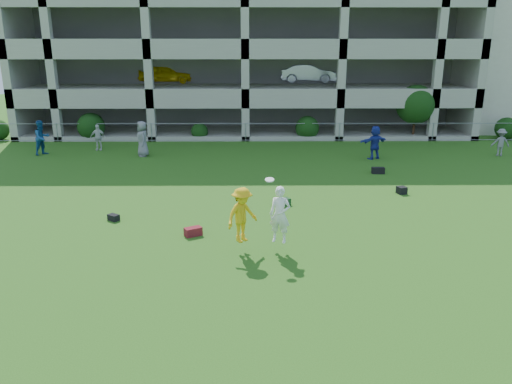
{
  "coord_description": "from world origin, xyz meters",
  "views": [
    {
      "loc": [
        0.4,
        -12.56,
        6.06
      ],
      "look_at": [
        0.53,
        3.0,
        1.4
      ],
      "focal_mm": 35.0,
      "sensor_mm": 36.0,
      "label": 1
    }
  ],
  "objects_px": {
    "bystander_a": "(42,138)",
    "frisbee_contest": "(253,215)",
    "bystander_d": "(375,142)",
    "crate_d": "(402,190)",
    "parking_garage": "(246,43)",
    "bystander_b": "(98,137)",
    "bystander_f": "(501,142)",
    "bystander_c": "(142,139)"
  },
  "relations": [
    {
      "from": "bystander_b",
      "to": "parking_garage",
      "type": "distance_m",
      "value": 15.15
    },
    {
      "from": "bystander_c",
      "to": "parking_garage",
      "type": "relative_size",
      "value": 0.07
    },
    {
      "from": "crate_d",
      "to": "parking_garage",
      "type": "height_order",
      "value": "parking_garage"
    },
    {
      "from": "bystander_a",
      "to": "crate_d",
      "type": "xyz_separation_m",
      "value": [
        18.03,
        -7.76,
        -0.82
      ]
    },
    {
      "from": "bystander_b",
      "to": "bystander_c",
      "type": "bearing_deg",
      "value": -28.92
    },
    {
      "from": "bystander_b",
      "to": "parking_garage",
      "type": "height_order",
      "value": "parking_garage"
    },
    {
      "from": "bystander_f",
      "to": "parking_garage",
      "type": "xyz_separation_m",
      "value": [
        -14.23,
        13.07,
        5.25
      ]
    },
    {
      "from": "bystander_a",
      "to": "frisbee_contest",
      "type": "bearing_deg",
      "value": -106.92
    },
    {
      "from": "bystander_c",
      "to": "bystander_d",
      "type": "distance_m",
      "value": 12.72
    },
    {
      "from": "bystander_f",
      "to": "frisbee_contest",
      "type": "height_order",
      "value": "frisbee_contest"
    },
    {
      "from": "bystander_a",
      "to": "bystander_b",
      "type": "height_order",
      "value": "bystander_a"
    },
    {
      "from": "frisbee_contest",
      "to": "parking_garage",
      "type": "distance_m",
      "value": 26.76
    },
    {
      "from": "bystander_a",
      "to": "crate_d",
      "type": "distance_m",
      "value": 19.65
    },
    {
      "from": "bystander_d",
      "to": "bystander_f",
      "type": "xyz_separation_m",
      "value": [
        7.18,
        0.7,
        -0.14
      ]
    },
    {
      "from": "bystander_a",
      "to": "bystander_d",
      "type": "distance_m",
      "value": 18.45
    },
    {
      "from": "bystander_c",
      "to": "crate_d",
      "type": "height_order",
      "value": "bystander_c"
    },
    {
      "from": "frisbee_contest",
      "to": "bystander_f",
      "type": "bearing_deg",
      "value": 43.81
    },
    {
      "from": "frisbee_contest",
      "to": "crate_d",
      "type": "bearing_deg",
      "value": 43.82
    },
    {
      "from": "bystander_a",
      "to": "bystander_d",
      "type": "relative_size",
      "value": 1.07
    },
    {
      "from": "bystander_a",
      "to": "bystander_f",
      "type": "bearing_deg",
      "value": -58.65
    },
    {
      "from": "bystander_c",
      "to": "bystander_f",
      "type": "height_order",
      "value": "bystander_c"
    },
    {
      "from": "bystander_d",
      "to": "bystander_b",
      "type": "bearing_deg",
      "value": -34.91
    },
    {
      "from": "bystander_a",
      "to": "bystander_c",
      "type": "relative_size",
      "value": 0.99
    },
    {
      "from": "bystander_f",
      "to": "crate_d",
      "type": "bearing_deg",
      "value": 51.56
    },
    {
      "from": "bystander_a",
      "to": "bystander_f",
      "type": "height_order",
      "value": "bystander_a"
    },
    {
      "from": "bystander_b",
      "to": "bystander_d",
      "type": "xyz_separation_m",
      "value": [
        15.67,
        -2.48,
        0.15
      ]
    },
    {
      "from": "parking_garage",
      "to": "frisbee_contest",
      "type": "bearing_deg",
      "value": -89.08
    },
    {
      "from": "bystander_d",
      "to": "frisbee_contest",
      "type": "relative_size",
      "value": 0.87
    },
    {
      "from": "parking_garage",
      "to": "bystander_d",
      "type": "bearing_deg",
      "value": -62.9
    },
    {
      "from": "parking_garage",
      "to": "bystander_c",
      "type": "bearing_deg",
      "value": -113.52
    },
    {
      "from": "bystander_f",
      "to": "crate_d",
      "type": "xyz_separation_m",
      "value": [
        -7.56,
        -7.25,
        -0.61
      ]
    },
    {
      "from": "bystander_d",
      "to": "crate_d",
      "type": "height_order",
      "value": "bystander_d"
    },
    {
      "from": "bystander_b",
      "to": "frisbee_contest",
      "type": "distance_m",
      "value": 17.54
    },
    {
      "from": "bystander_b",
      "to": "bystander_d",
      "type": "bearing_deg",
      "value": -8.35
    },
    {
      "from": "bystander_d",
      "to": "crate_d",
      "type": "bearing_deg",
      "value": 60.79
    },
    {
      "from": "bystander_f",
      "to": "crate_d",
      "type": "distance_m",
      "value": 10.49
    },
    {
      "from": "bystander_b",
      "to": "bystander_f",
      "type": "relative_size",
      "value": 0.99
    },
    {
      "from": "bystander_a",
      "to": "bystander_f",
      "type": "xyz_separation_m",
      "value": [
        25.59,
        -0.51,
        -0.21
      ]
    },
    {
      "from": "bystander_b",
      "to": "parking_garage",
      "type": "xyz_separation_m",
      "value": [
        8.62,
        11.3,
        5.26
      ]
    },
    {
      "from": "bystander_c",
      "to": "bystander_f",
      "type": "distance_m",
      "value": 19.88
    },
    {
      "from": "parking_garage",
      "to": "bystander_f",
      "type": "bearing_deg",
      "value": -42.56
    },
    {
      "from": "parking_garage",
      "to": "bystander_a",
      "type": "bearing_deg",
      "value": -132.14
    }
  ]
}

